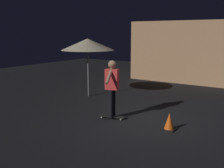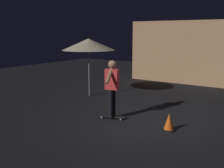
{
  "view_description": "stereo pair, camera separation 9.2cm",
  "coord_description": "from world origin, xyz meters",
  "px_view_note": "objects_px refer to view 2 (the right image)",
  "views": [
    {
      "loc": [
        3.37,
        -6.87,
        2.52
      ],
      "look_at": [
        -0.94,
        -0.4,
        1.05
      ],
      "focal_mm": 43.45,
      "sensor_mm": 36.0,
      "label": 1
    },
    {
      "loc": [
        3.44,
        -6.82,
        2.52
      ],
      "look_at": [
        -0.94,
        -0.4,
        1.05
      ],
      "focal_mm": 43.45,
      "sensor_mm": 36.0,
      "label": 2
    }
  ],
  "objects_px": {
    "skater": "(112,84)",
    "traffic_cone": "(169,122)",
    "skateboard_ridden": "(112,117)",
    "patio_umbrella": "(89,44)"
  },
  "relations": [
    {
      "from": "skater",
      "to": "traffic_cone",
      "type": "xyz_separation_m",
      "value": [
        1.79,
        0.03,
        -0.83
      ]
    },
    {
      "from": "skater",
      "to": "traffic_cone",
      "type": "distance_m",
      "value": 1.97
    },
    {
      "from": "skateboard_ridden",
      "to": "traffic_cone",
      "type": "bearing_deg",
      "value": 1.08
    },
    {
      "from": "patio_umbrella",
      "to": "skateboard_ridden",
      "type": "height_order",
      "value": "patio_umbrella"
    },
    {
      "from": "skateboard_ridden",
      "to": "skater",
      "type": "distance_m",
      "value": 0.98
    },
    {
      "from": "traffic_cone",
      "to": "skateboard_ridden",
      "type": "bearing_deg",
      "value": -178.92
    },
    {
      "from": "skater",
      "to": "traffic_cone",
      "type": "height_order",
      "value": "skater"
    },
    {
      "from": "skateboard_ridden",
      "to": "skater",
      "type": "xyz_separation_m",
      "value": [
        0.0,
        -0.0,
        0.98
      ]
    },
    {
      "from": "traffic_cone",
      "to": "skater",
      "type": "bearing_deg",
      "value": -178.92
    },
    {
      "from": "skater",
      "to": "patio_umbrella",
      "type": "bearing_deg",
      "value": 141.62
    }
  ]
}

